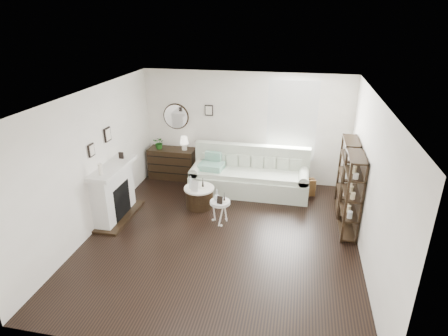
% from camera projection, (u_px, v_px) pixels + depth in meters
% --- Properties ---
extents(room, '(5.50, 5.50, 5.50)m').
position_uv_depth(room, '(276.00, 120.00, 8.81)').
color(room, black).
rests_on(room, ground).
extents(fireplace, '(0.50, 1.40, 1.84)m').
position_uv_depth(fireplace, '(114.00, 194.00, 7.62)').
color(fireplace, silver).
rests_on(fireplace, ground).
extents(shelf_unit_far, '(0.30, 0.80, 1.60)m').
position_uv_depth(shelf_unit_far, '(347.00, 176.00, 7.79)').
color(shelf_unit_far, black).
rests_on(shelf_unit_far, ground).
extents(shelf_unit_near, '(0.30, 0.80, 1.60)m').
position_uv_depth(shelf_unit_near, '(351.00, 195.00, 6.98)').
color(shelf_unit_near, black).
rests_on(shelf_unit_near, ground).
extents(sofa, '(2.73, 0.95, 1.06)m').
position_uv_depth(sofa, '(250.00, 177.00, 8.84)').
color(sofa, beige).
rests_on(sofa, ground).
extents(quilt, '(0.59, 0.50, 0.14)m').
position_uv_depth(quilt, '(211.00, 166.00, 8.77)').
color(quilt, '#248667').
rests_on(quilt, sofa).
extents(suitcase, '(0.62, 0.36, 0.39)m').
position_uv_depth(suitcase, '(302.00, 187.00, 8.68)').
color(suitcase, brown).
rests_on(suitcase, ground).
extents(dresser, '(1.16, 0.50, 0.78)m').
position_uv_depth(dresser, '(172.00, 163.00, 9.55)').
color(dresser, black).
rests_on(dresser, ground).
extents(table_lamp, '(0.22, 0.22, 0.35)m').
position_uv_depth(table_lamp, '(184.00, 143.00, 9.27)').
color(table_lamp, '#F3E6CD').
rests_on(table_lamp, dresser).
extents(potted_plant, '(0.30, 0.26, 0.32)m').
position_uv_depth(potted_plant, '(159.00, 143.00, 9.35)').
color(potted_plant, '#215B1A').
rests_on(potted_plant, dresser).
extents(drum_table, '(0.66, 0.66, 0.46)m').
position_uv_depth(drum_table, '(199.00, 197.00, 8.16)').
color(drum_table, black).
rests_on(drum_table, ground).
extents(pedestal_table, '(0.41, 0.41, 0.49)m').
position_uv_depth(pedestal_table, '(220.00, 203.00, 7.44)').
color(pedestal_table, white).
rests_on(pedestal_table, ground).
extents(eiffel_drum, '(0.15, 0.15, 0.20)m').
position_uv_depth(eiffel_drum, '(203.00, 183.00, 8.06)').
color(eiffel_drum, black).
rests_on(eiffel_drum, drum_table).
extents(bottle_drum, '(0.07, 0.07, 0.29)m').
position_uv_depth(bottle_drum, '(191.00, 182.00, 7.98)').
color(bottle_drum, silver).
rests_on(bottle_drum, drum_table).
extents(card_frame_drum, '(0.18, 0.11, 0.22)m').
position_uv_depth(card_frame_drum, '(195.00, 186.00, 7.89)').
color(card_frame_drum, silver).
rests_on(card_frame_drum, drum_table).
extents(eiffel_ped, '(0.10, 0.10, 0.16)m').
position_uv_depth(eiffel_ped, '(224.00, 197.00, 7.41)').
color(eiffel_ped, black).
rests_on(eiffel_ped, pedestal_table).
extents(flask_ped, '(0.13, 0.13, 0.23)m').
position_uv_depth(flask_ped, '(217.00, 195.00, 7.41)').
color(flask_ped, silver).
rests_on(flask_ped, pedestal_table).
extents(card_frame_ped, '(0.13, 0.07, 0.16)m').
position_uv_depth(card_frame_ped, '(220.00, 200.00, 7.30)').
color(card_frame_ped, black).
rests_on(card_frame_ped, pedestal_table).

